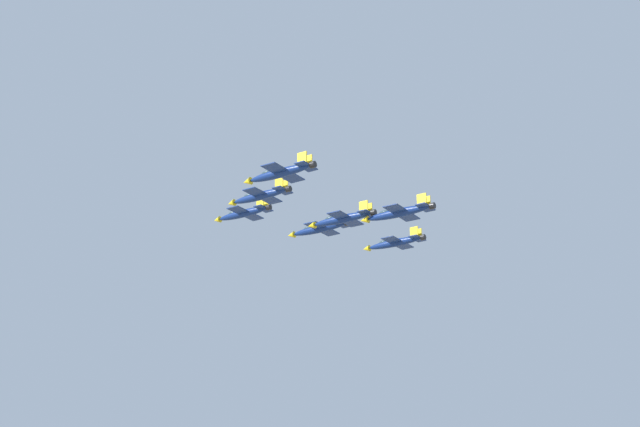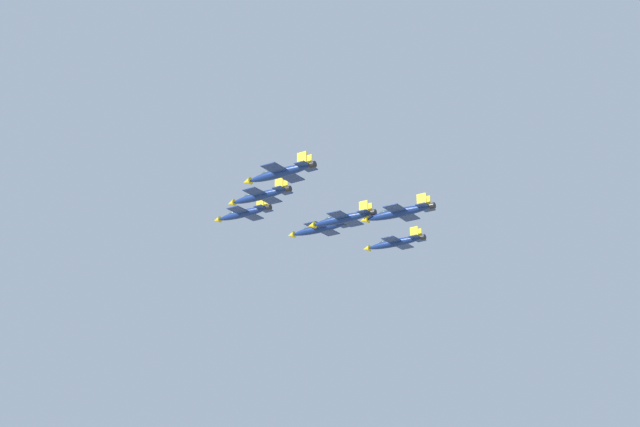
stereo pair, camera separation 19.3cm
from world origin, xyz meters
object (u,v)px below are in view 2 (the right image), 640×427
(jet_left_wingman, at_px, (260,196))
(jet_left_outer, at_px, (280,173))
(jet_lead, at_px, (243,213))
(jet_right_wingman, at_px, (319,229))
(jet_slot_rear, at_px, (343,219))
(jet_right_outer, at_px, (395,243))
(jet_trailing, at_px, (398,213))

(jet_left_wingman, bearing_deg, jet_left_outer, 139.77)
(jet_lead, distance_m, jet_right_wingman, 19.00)
(jet_right_wingman, distance_m, jet_left_outer, 39.12)
(jet_slot_rear, bearing_deg, jet_right_outer, -90.90)
(jet_lead, bearing_deg, jet_right_outer, -139.19)
(jet_slot_rear, bearing_deg, jet_left_wingman, 39.47)
(jet_left_outer, xyz_separation_m, jet_right_outer, (0.97, 48.53, -1.61))
(jet_slot_rear, bearing_deg, jet_trailing, 179.10)
(jet_slot_rear, height_order, jet_trailing, jet_slot_rear)
(jet_lead, xyz_separation_m, jet_right_wingman, (14.51, 11.85, -3.14))
(jet_right_outer, bearing_deg, jet_lead, 41.10)
(jet_lead, relative_size, jet_left_outer, 0.96)
(jet_left_wingman, bearing_deg, jet_slot_rear, -139.50)
(jet_trailing, bearing_deg, jet_left_outer, 58.64)
(jet_lead, distance_m, jet_left_outer, 37.73)
(jet_left_wingman, height_order, jet_right_wingman, jet_left_wingman)
(jet_right_wingman, xyz_separation_m, jet_left_outer, (13.54, -36.68, -1.25))
(jet_lead, bearing_deg, jet_left_wingman, 140.08)
(jet_right_wingman, height_order, jet_trailing, jet_right_wingman)
(jet_lead, relative_size, jet_right_outer, 1.00)
(jet_lead, height_order, jet_right_wingman, jet_lead)
(jet_right_outer, relative_size, jet_trailing, 0.96)
(jet_left_wingman, distance_m, jet_slot_rear, 19.31)
(jet_lead, distance_m, jet_right_outer, 37.95)
(jet_right_outer, xyz_separation_m, jet_slot_rear, (-0.49, -24.26, -1.09))
(jet_left_outer, xyz_separation_m, jet_trailing, (14.76, 23.98, -4.14))
(jet_lead, xyz_separation_m, jet_slot_rear, (28.55, -0.57, -7.10))
(jet_trailing, bearing_deg, jet_lead, -0.89)
(jet_trailing, bearing_deg, jet_right_outer, -60.43)
(jet_right_outer, bearing_deg, jet_left_wingman, 69.32)
(jet_right_wingman, xyz_separation_m, jet_right_outer, (14.52, 11.85, -2.86))
(jet_trailing, bearing_deg, jet_right_wingman, -23.92)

